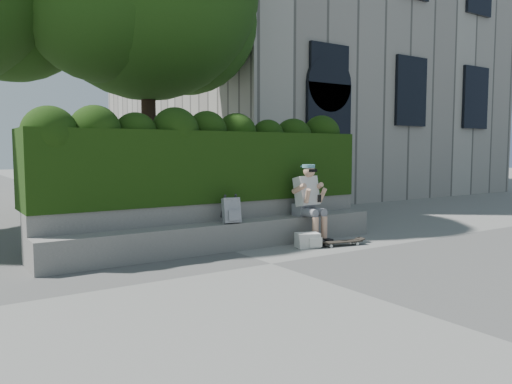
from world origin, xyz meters
TOP-DOWN VIEW (x-y plane):
  - ground at (0.00, 0.00)m, footprint 80.00×80.00m
  - bench_ledge at (0.00, 1.25)m, footprint 6.00×0.45m
  - planter_wall at (0.00, 1.73)m, footprint 6.00×0.50m
  - hedge at (0.00, 1.95)m, footprint 6.00×1.00m
  - building at (9.00, 11.00)m, footprint 12.00×12.00m
  - person at (1.57, 1.07)m, footprint 0.40×0.76m
  - skateboard at (1.79, 0.43)m, footprint 0.77×0.32m
  - backpack_plaid at (0.02, 1.15)m, footprint 0.30×0.21m
  - backpack_ground at (1.21, 0.65)m, footprint 0.44×0.37m

SIDE VIEW (x-z plane):
  - ground at x=0.00m, z-range 0.00..0.00m
  - skateboard at x=1.79m, z-range 0.03..0.10m
  - backpack_ground at x=1.21m, z-range 0.00..0.24m
  - bench_ledge at x=0.00m, z-range 0.00..0.45m
  - planter_wall at x=0.00m, z-range 0.00..0.75m
  - backpack_plaid at x=0.02m, z-range 0.45..0.86m
  - person at x=1.57m, z-range 0.06..1.44m
  - hedge at x=0.00m, z-range 0.75..1.95m
  - building at x=9.00m, z-range 0.00..15.00m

